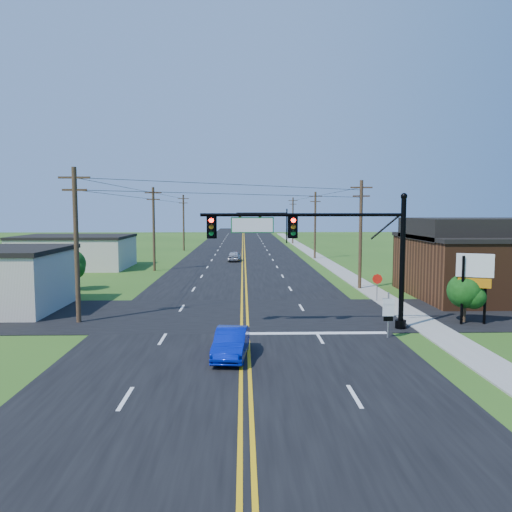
{
  "coord_description": "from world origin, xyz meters",
  "views": [
    {
      "loc": [
        0.09,
        -18.87,
        6.56
      ],
      "look_at": [
        0.85,
        10.0,
        3.89
      ],
      "focal_mm": 35.0,
      "sensor_mm": 36.0,
      "label": 1
    }
  ],
  "objects_px": {
    "signal_mast_main": "(321,243)",
    "stop_sign": "(377,282)",
    "blue_car": "(231,344)",
    "route_sign": "(388,312)",
    "signal_mast_far": "(265,220)"
  },
  "relations": [
    {
      "from": "route_sign",
      "to": "stop_sign",
      "type": "distance_m",
      "value": 10.38
    },
    {
      "from": "blue_car",
      "to": "stop_sign",
      "type": "height_order",
      "value": "stop_sign"
    },
    {
      "from": "signal_mast_far",
      "to": "route_sign",
      "type": "height_order",
      "value": "signal_mast_far"
    },
    {
      "from": "signal_mast_main",
      "to": "stop_sign",
      "type": "relative_size",
      "value": 5.6
    },
    {
      "from": "blue_car",
      "to": "route_sign",
      "type": "xyz_separation_m",
      "value": [
        7.95,
        3.17,
        0.75
      ]
    },
    {
      "from": "blue_car",
      "to": "stop_sign",
      "type": "bearing_deg",
      "value": 58.02
    },
    {
      "from": "signal_mast_main",
      "to": "stop_sign",
      "type": "distance_m",
      "value": 10.27
    },
    {
      "from": "route_sign",
      "to": "stop_sign",
      "type": "relative_size",
      "value": 1.18
    },
    {
      "from": "signal_mast_far",
      "to": "stop_sign",
      "type": "distance_m",
      "value": 64.15
    },
    {
      "from": "blue_car",
      "to": "stop_sign",
      "type": "distance_m",
      "value": 16.75
    },
    {
      "from": "stop_sign",
      "to": "blue_car",
      "type": "bearing_deg",
      "value": -112.82
    },
    {
      "from": "signal_mast_far",
      "to": "route_sign",
      "type": "relative_size",
      "value": 4.61
    },
    {
      "from": "blue_car",
      "to": "route_sign",
      "type": "bearing_deg",
      "value": 26.98
    },
    {
      "from": "signal_mast_far",
      "to": "route_sign",
      "type": "bearing_deg",
      "value": -87.63
    },
    {
      "from": "signal_mast_far",
      "to": "route_sign",
      "type": "distance_m",
      "value": 74.15
    }
  ]
}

